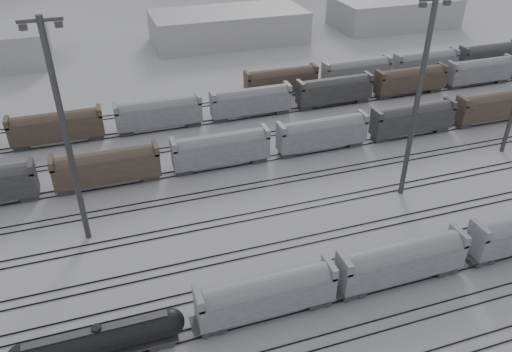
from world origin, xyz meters
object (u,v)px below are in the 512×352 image
object	(u,v)px
hopper_car_b	(402,260)
light_mast_c	(418,98)
tank_car_b	(99,341)
hopper_car_a	(266,293)

from	to	relation	value
hopper_car_b	light_mast_c	world-z (taller)	light_mast_c
tank_car_b	hopper_car_b	distance (m)	32.24
tank_car_b	light_mast_c	bearing A→B (deg)	20.30
tank_car_b	light_mast_c	xyz separation A→B (m)	(42.57, 15.74, 12.25)
tank_car_b	light_mast_c	world-z (taller)	light_mast_c
hopper_car_a	hopper_car_b	bearing A→B (deg)	0.00
light_mast_c	hopper_car_a	bearing A→B (deg)	-148.87
hopper_car_a	tank_car_b	bearing A→B (deg)	180.00
tank_car_b	hopper_car_a	size ratio (longest dim) A/B	1.11
tank_car_b	hopper_car_b	size ratio (longest dim) A/B	1.08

